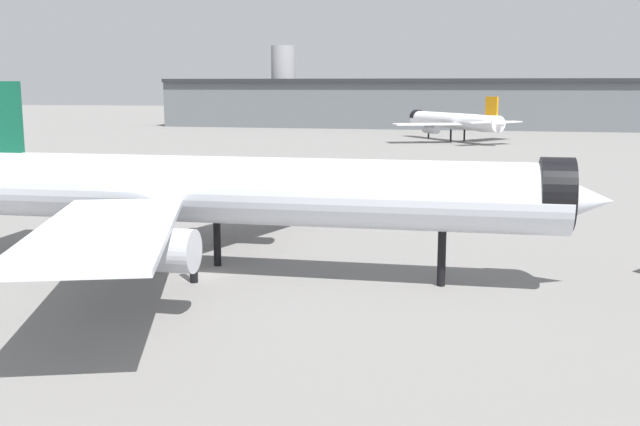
# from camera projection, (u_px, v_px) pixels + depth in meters

# --- Properties ---
(ground) EXTENTS (900.00, 900.00, 0.00)m
(ground) POSITION_uv_depth(u_px,v_px,m) (203.00, 275.00, 60.41)
(ground) COLOR slate
(airliner_near_gate) EXTENTS (57.11, 52.21, 15.33)m
(airliner_near_gate) POSITION_uv_depth(u_px,v_px,m) (230.00, 192.00, 59.31)
(airliner_near_gate) COLOR silver
(airliner_near_gate) RESTS_ON ground
(airliner_far_taxiway) EXTENTS (33.71, 37.81, 12.03)m
(airliner_far_taxiway) POSITION_uv_depth(u_px,v_px,m) (454.00, 121.00, 200.48)
(airliner_far_taxiway) COLOR white
(airliner_far_taxiway) RESTS_ON ground
(terminal_building) EXTENTS (246.66, 40.01, 28.47)m
(terminal_building) POSITION_uv_depth(u_px,v_px,m) (513.00, 103.00, 254.44)
(terminal_building) COLOR slate
(terminal_building) RESTS_ON ground
(service_truck_front) EXTENTS (3.22, 5.77, 3.00)m
(service_truck_front) POSITION_uv_depth(u_px,v_px,m) (261.00, 193.00, 94.65)
(service_truck_front) COLOR black
(service_truck_front) RESTS_ON ground
(traffic_cone_near_nose) EXTENTS (0.47, 0.47, 0.59)m
(traffic_cone_near_nose) POSITION_uv_depth(u_px,v_px,m) (193.00, 207.00, 92.22)
(traffic_cone_near_nose) COLOR #F2600C
(traffic_cone_near_nose) RESTS_ON ground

